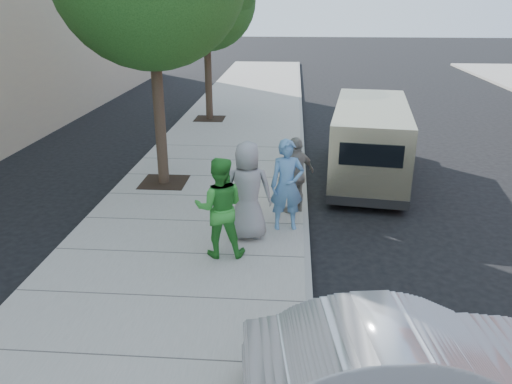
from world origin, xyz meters
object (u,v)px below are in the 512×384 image
parking_meter (296,166)px  person_officer (287,185)px  van (370,140)px  person_striped_polo (296,175)px  sedan (408,367)px  person_green_shirt (220,207)px  person_gray_shirt (248,191)px

parking_meter → person_officer: (-0.19, -1.38, 0.03)m
van → person_striped_polo: bearing=-117.3°
sedan → person_striped_polo: (-1.33, 5.72, 0.39)m
person_green_shirt → person_gray_shirt: 0.91m
person_striped_polo → sedan: bearing=59.4°
parking_meter → person_striped_polo: bearing=-94.0°
person_green_shirt → person_striped_polo: bearing=-128.6°
person_gray_shirt → van: bearing=-131.0°
parking_meter → person_striped_polo: person_striped_polo is taller
parking_meter → person_officer: 1.39m
sedan → person_striped_polo: bearing=5.1°
sedan → van: bearing=-12.5°
person_gray_shirt → person_striped_polo: bearing=-131.0°
sedan → person_green_shirt: person_green_shirt is taller
person_gray_shirt → person_striped_polo: 1.69m
sedan → person_green_shirt: (-2.75, 3.56, 0.47)m
van → person_striped_polo: (-2.02, -2.88, -0.07)m
sedan → person_officer: (-1.53, 4.84, 0.47)m
van → person_striped_polo: van is taller
sedan → person_gray_shirt: size_ratio=1.94×
person_officer → person_gray_shirt: size_ratio=0.96×
parking_meter → person_officer: size_ratio=0.67×
person_gray_shirt → parking_meter: bearing=-123.3°
sedan → person_striped_polo: person_striped_polo is taller
sedan → person_striped_polo: size_ratio=2.21×
person_officer → person_gray_shirt: 0.92m
parking_meter → person_gray_shirt: bearing=-121.7°
parking_meter → person_officer: bearing=-102.2°
sedan → person_officer: size_ratio=2.02×
van → person_gray_shirt: bearing=-117.4°
person_gray_shirt → person_striped_polo: person_gray_shirt is taller
person_striped_polo → person_green_shirt: bearing=13.1°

